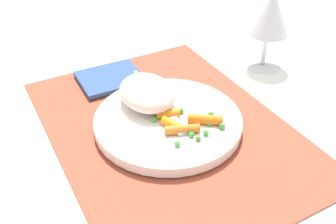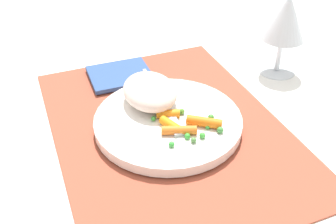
% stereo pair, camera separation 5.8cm
% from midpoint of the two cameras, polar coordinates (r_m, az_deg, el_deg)
% --- Properties ---
extents(ground_plane, '(2.40, 2.40, 0.00)m').
position_cam_midpoint_polar(ground_plane, '(0.63, -2.65, -2.47)').
color(ground_plane, white).
extents(placemat, '(0.48, 0.35, 0.01)m').
position_cam_midpoint_polar(placemat, '(0.63, -2.65, -2.26)').
color(placemat, '#9E4733').
rests_on(placemat, ground_plane).
extents(plate, '(0.23, 0.23, 0.02)m').
position_cam_midpoint_polar(plate, '(0.62, -2.68, -1.45)').
color(plate, white).
rests_on(plate, placemat).
extents(rice_mound, '(0.11, 0.08, 0.04)m').
position_cam_midpoint_polar(rice_mound, '(0.63, -5.71, 2.75)').
color(rice_mound, beige).
rests_on(rice_mound, plate).
extents(carrot_portion, '(0.07, 0.10, 0.02)m').
position_cam_midpoint_polar(carrot_portion, '(0.59, -0.20, -1.61)').
color(carrot_portion, orange).
rests_on(carrot_portion, plate).
extents(pea_scatter, '(0.09, 0.09, 0.01)m').
position_cam_midpoint_polar(pea_scatter, '(0.59, 0.69, -1.77)').
color(pea_scatter, green).
rests_on(pea_scatter, plate).
extents(fork, '(0.20, 0.03, 0.01)m').
position_cam_midpoint_polar(fork, '(0.63, -3.63, 0.72)').
color(fork, '#BEBEBE').
rests_on(fork, plate).
extents(wine_glass, '(0.08, 0.08, 0.16)m').
position_cam_midpoint_polar(wine_glass, '(0.77, 12.56, 13.69)').
color(wine_glass, silver).
rests_on(wine_glass, ground_plane).
extents(napkin, '(0.10, 0.12, 0.01)m').
position_cam_midpoint_polar(napkin, '(0.75, -10.62, 4.85)').
color(napkin, '#33518C').
rests_on(napkin, placemat).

